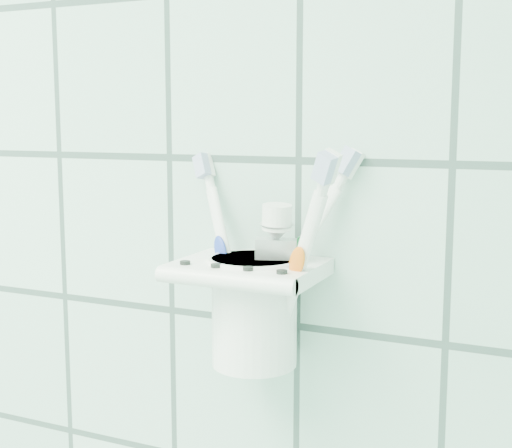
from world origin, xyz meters
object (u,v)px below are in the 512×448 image
(toothbrush_orange, at_px, (273,241))
(toothpaste_tube, at_px, (273,268))
(cup, at_px, (254,307))
(holder_bracket, at_px, (249,271))
(toothbrush_pink, at_px, (247,248))
(toothbrush_blue, at_px, (241,239))

(toothbrush_orange, relative_size, toothpaste_tube, 1.45)
(cup, bearing_deg, toothpaste_tube, 28.55)
(holder_bracket, distance_m, toothpaste_tube, 0.02)
(cup, xyz_separation_m, toothbrush_orange, (0.02, 0.01, 0.06))
(cup, distance_m, toothbrush_pink, 0.06)
(toothpaste_tube, bearing_deg, toothbrush_pink, -142.32)
(holder_bracket, height_order, toothbrush_blue, toothbrush_blue)
(cup, bearing_deg, toothbrush_pink, -89.44)
(toothbrush_pink, xyz_separation_m, toothpaste_tube, (0.01, 0.02, -0.02))
(holder_bracket, xyz_separation_m, toothbrush_pink, (0.00, -0.01, 0.02))
(cup, bearing_deg, holder_bracket, -125.03)
(toothbrush_pink, height_order, toothpaste_tube, toothbrush_pink)
(toothbrush_pink, distance_m, toothbrush_blue, 0.02)
(cup, relative_size, toothbrush_orange, 0.48)
(cup, bearing_deg, toothbrush_blue, -171.60)
(cup, height_order, toothbrush_orange, toothbrush_orange)
(toothpaste_tube, bearing_deg, toothbrush_blue, -179.79)
(toothbrush_blue, xyz_separation_m, toothpaste_tube, (0.03, 0.01, -0.03))
(cup, height_order, toothpaste_tube, toothpaste_tube)
(toothpaste_tube, bearing_deg, cup, -171.14)
(toothbrush_blue, relative_size, toothpaste_tube, 1.46)
(cup, xyz_separation_m, toothbrush_blue, (-0.01, -0.00, 0.06))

